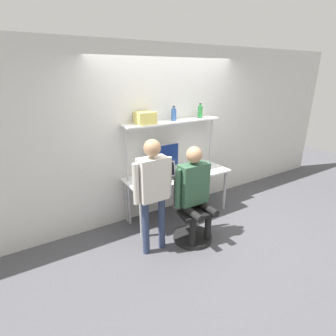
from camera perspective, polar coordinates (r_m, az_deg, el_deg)
The scene contains 13 objects.
ground_plane at distance 4.31m, azimuth 4.65°, elevation -11.97°, with size 12.00×12.00×0.00m, color #4C4C51.
wall_back at distance 4.32m, azimuth -0.27°, elevation 7.65°, with size 8.00×0.06×2.70m.
desk at distance 4.25m, azimuth 2.20°, elevation -2.31°, with size 1.72×0.64×0.74m.
shelf_unit at distance 4.17m, azimuth 1.04°, elevation 7.33°, with size 1.64×0.28×1.58m.
monitor at distance 4.20m, azimuth -1.11°, elevation 2.30°, with size 0.59×0.17×0.46m.
laptop at distance 4.03m, azimuth 0.16°, elevation -1.31°, with size 0.29×0.24×0.24m.
cell_phone at distance 4.14m, azimuth 3.21°, elevation -1.64°, with size 0.07×0.15×0.01m.
office_chair at distance 3.85m, azimuth 5.20°, elevation -11.18°, with size 0.56×0.56×0.94m.
person_seated at distance 3.56m, azimuth 5.83°, elevation -4.23°, with size 0.57×0.47×1.38m.
person_standing at distance 3.26m, azimuth -3.29°, elevation -3.52°, with size 0.54×0.21×1.55m.
bottle_green at distance 4.42m, azimuth 7.00°, elevation 12.07°, with size 0.08×0.08×0.23m.
bottle_blue at distance 4.12m, azimuth 1.26°, elevation 11.56°, with size 0.08×0.08×0.22m.
storage_box at distance 3.87m, azimuth -5.03°, elevation 10.83°, with size 0.28×0.23×0.17m.
Camera 1 is at (-2.20, -2.91, 2.29)m, focal length 28.00 mm.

